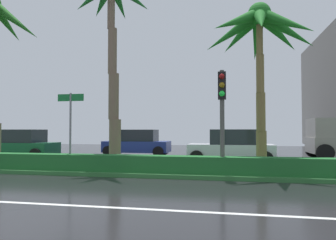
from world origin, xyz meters
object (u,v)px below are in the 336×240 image
Objects in this scene: palm_tree_centre at (259,35)px; traffic_signal_median_right at (222,102)px; street_name_sign at (70,120)px; car_in_traffic_third at (231,147)px; car_in_traffic_leading at (21,145)px; palm_tree_centre_left at (112,10)px; car_in_traffic_second at (138,143)px.

traffic_signal_median_right is at bearing -133.92° from palm_tree_centre.
street_name_sign is at bearing 178.18° from traffic_signal_median_right.
car_in_traffic_leading is at bearing 0.14° from car_in_traffic_third.
car_in_traffic_leading is at bearing 153.41° from palm_tree_centre_left.
palm_tree_centre is 1.52× the size of car_in_traffic_second.
car_in_traffic_third is (6.27, 5.00, -1.25)m from street_name_sign.
palm_tree_centre is at bearing 135.19° from car_in_traffic_second.
palm_tree_centre is 2.19× the size of street_name_sign.
traffic_signal_median_right is at bearing -18.92° from palm_tree_centre_left.
palm_tree_centre_left is 2.33× the size of traffic_signal_median_right.
palm_tree_centre_left is 1.98× the size of car_in_traffic_third.
traffic_signal_median_right is at bearing 123.48° from car_in_traffic_second.
traffic_signal_median_right is 1.22× the size of street_name_sign.
street_name_sign is (-1.13, -1.45, -4.87)m from palm_tree_centre_left.
car_in_traffic_leading is at bearing 139.91° from street_name_sign.
traffic_signal_median_right is at bearing 156.40° from car_in_traffic_leading.
car_in_traffic_second is at bearing -151.17° from car_in_traffic_leading.
palm_tree_centre_left is 5.20m from street_name_sign.
car_in_traffic_leading is (-5.91, 4.97, -1.25)m from street_name_sign.
car_in_traffic_third is at bearing -179.86° from car_in_traffic_leading.
street_name_sign is 8.46m from car_in_traffic_second.
palm_tree_centre reaches higher than car_in_traffic_third.
car_in_traffic_second is (6.16, 3.39, 0.00)m from car_in_traffic_leading.
car_in_traffic_leading is 1.00× the size of car_in_traffic_third.
palm_tree_centre_left is at bearing 153.41° from car_in_traffic_leading.
car_in_traffic_leading and car_in_traffic_third have the same top height.
palm_tree_centre_left is 1.98× the size of car_in_traffic_leading.
car_in_traffic_third is (12.18, 0.03, 0.00)m from car_in_traffic_leading.
car_in_traffic_second is at bearing 88.27° from street_name_sign.
palm_tree_centre_left is at bearing 178.72° from palm_tree_centre.
car_in_traffic_second is (-5.66, 8.55, -1.84)m from traffic_signal_median_right.
palm_tree_centre is at bearing -1.28° from palm_tree_centre_left.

